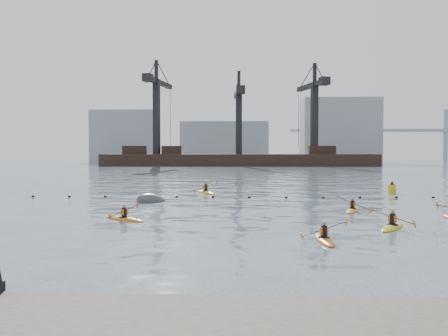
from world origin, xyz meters
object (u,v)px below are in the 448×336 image
(kayaker_1, at_px, (392,226))
(mooring_buoy, at_px, (152,202))
(kayaker_0, at_px, (324,239))
(nav_buoy, at_px, (392,189))
(kayaker_2, at_px, (124,218))
(kayaker_5, at_px, (206,192))
(kayaker_3, at_px, (352,210))

(kayaker_1, xyz_separation_m, mooring_buoy, (-14.15, 11.82, -0.10))
(kayaker_0, bearing_deg, nav_buoy, 64.23)
(kayaker_0, xyz_separation_m, nav_buoy, (10.23, 23.23, 0.31))
(mooring_buoy, bearing_deg, kayaker_0, -56.32)
(kayaker_2, height_order, kayaker_5, kayaker_5)
(kayaker_2, bearing_deg, mooring_buoy, 38.05)
(kayaker_3, xyz_separation_m, kayaker_5, (-10.25, 12.73, 0.02))
(kayaker_2, relative_size, kayaker_5, 0.80)
(kayaker_0, height_order, nav_buoy, nav_buoy)
(kayaker_3, relative_size, kayaker_5, 0.88)
(kayaker_2, xyz_separation_m, mooring_buoy, (-0.24, 9.45, -0.09))
(kayaker_0, xyz_separation_m, kayaker_5, (-6.66, 22.91, 0.02))
(kayaker_5, bearing_deg, nav_buoy, -26.24)
(kayaker_0, bearing_deg, kayaker_1, 39.21)
(kayaker_2, xyz_separation_m, nav_buoy, (20.18, 17.39, 0.30))
(kayaker_1, bearing_deg, kayaker_0, -107.34)
(kayaker_2, distance_m, kayaker_5, 17.38)
(kayaker_0, xyz_separation_m, kayaker_1, (3.97, 3.47, 0.01))
(kayaker_0, height_order, kayaker_3, kayaker_3)
(mooring_buoy, height_order, nav_buoy, nav_buoy)
(kayaker_3, relative_size, mooring_buoy, 1.26)
(kayaker_0, relative_size, kayaker_2, 1.07)
(kayaker_0, height_order, kayaker_5, kayaker_5)
(kayaker_0, height_order, kayaker_2, kayaker_0)
(kayaker_3, bearing_deg, kayaker_0, -88.37)
(kayaker_2, bearing_deg, kayaker_0, -83.84)
(mooring_buoy, bearing_deg, kayaker_5, 65.11)
(kayaker_2, bearing_deg, kayaker_5, 25.66)
(kayaker_5, relative_size, nav_buoy, 2.66)
(kayaker_1, distance_m, kayaker_3, 6.71)
(kayaker_3, height_order, kayaker_5, kayaker_5)
(mooring_buoy, bearing_deg, nav_buoy, 21.23)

